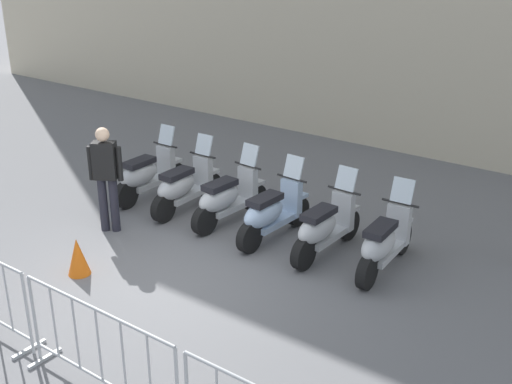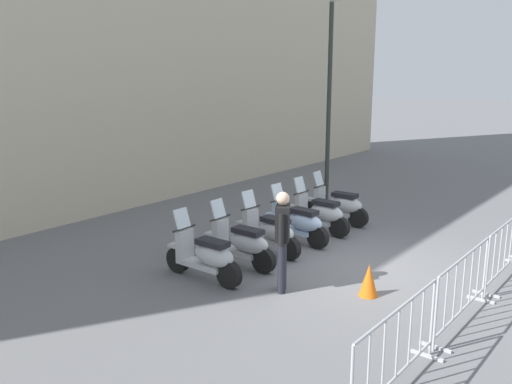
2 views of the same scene
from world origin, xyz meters
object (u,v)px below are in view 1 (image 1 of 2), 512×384
object	(u,v)px
motorcycle_2	(227,198)
motorcycle_5	(384,243)
motorcycle_4	(325,227)
motorcycle_3	(272,213)
traffic_cone	(78,257)
motorcycle_0	(147,175)
motorcycle_1	(184,187)
barrier_segment_2	(100,353)
officer_near_row_end	(106,174)

from	to	relation	value
motorcycle_2	motorcycle_5	distance (m)	2.79
motorcycle_4	motorcycle_5	xyz separation A→B (m)	(0.93, -0.05, 0.00)
motorcycle_3	traffic_cone	xyz separation A→B (m)	(-1.84, -2.31, -0.18)
motorcycle_0	motorcycle_1	size ratio (longest dim) A/B	1.00
motorcycle_4	barrier_segment_2	bearing A→B (deg)	-99.97
motorcycle_3	motorcycle_4	bearing A→B (deg)	-4.29
motorcycle_1	barrier_segment_2	world-z (taller)	motorcycle_1
motorcycle_2	officer_near_row_end	distance (m)	1.97
motorcycle_5	officer_near_row_end	bearing A→B (deg)	-168.51
barrier_segment_2	motorcycle_4	bearing A→B (deg)	80.03
motorcycle_2	motorcycle_4	bearing A→B (deg)	-7.24
motorcycle_4	traffic_cone	bearing A→B (deg)	-140.94
motorcycle_1	officer_near_row_end	size ratio (longest dim) A/B	1.00
motorcycle_2	motorcycle_5	xyz separation A→B (m)	(2.78, -0.29, 0.00)
motorcycle_5	traffic_cone	distance (m)	4.30
motorcycle_5	officer_near_row_end	size ratio (longest dim) A/B	1.00
motorcycle_0	traffic_cone	distance (m)	2.84
motorcycle_1	barrier_segment_2	bearing A→B (deg)	-64.58
motorcycle_5	motorcycle_4	bearing A→B (deg)	176.73
motorcycle_2	motorcycle_3	distance (m)	0.93
motorcycle_3	officer_near_row_end	xyz separation A→B (m)	(-2.43, -0.99, 0.53)
motorcycle_1	motorcycle_2	bearing A→B (deg)	-4.51
motorcycle_0	motorcycle_2	bearing A→B (deg)	-6.50
motorcycle_5	traffic_cone	xyz separation A→B (m)	(-3.70, -2.19, -0.18)
barrier_segment_2	officer_near_row_end	size ratio (longest dim) A/B	1.26
motorcycle_0	motorcycle_4	world-z (taller)	same
barrier_segment_2	traffic_cone	size ratio (longest dim) A/B	3.95
motorcycle_1	motorcycle_2	xyz separation A→B (m)	(0.92, -0.07, 0.00)
motorcycle_1	motorcycle_5	bearing A→B (deg)	-5.56
motorcycle_0	traffic_cone	xyz separation A→B (m)	(0.91, -2.69, -0.18)
traffic_cone	motorcycle_1	bearing A→B (deg)	89.88
motorcycle_5	motorcycle_0	bearing A→B (deg)	173.85
motorcycle_1	barrier_segment_2	xyz separation A→B (m)	(2.05, -4.32, 0.07)
motorcycle_1	motorcycle_5	xyz separation A→B (m)	(3.69, -0.36, 0.00)
barrier_segment_2	motorcycle_5	bearing A→B (deg)	67.51
officer_near_row_end	motorcycle_3	bearing A→B (deg)	22.28
barrier_segment_2	motorcycle_1	bearing A→B (deg)	115.42
motorcycle_5	barrier_segment_2	bearing A→B (deg)	-112.49
motorcycle_3	traffic_cone	distance (m)	2.96
motorcycle_0	traffic_cone	size ratio (longest dim) A/B	3.14
motorcycle_2	traffic_cone	xyz separation A→B (m)	(-0.92, -2.48, -0.18)
motorcycle_3	motorcycle_5	size ratio (longest dim) A/B	1.00
motorcycle_4	officer_near_row_end	size ratio (longest dim) A/B	1.00
motorcycle_0	motorcycle_5	bearing A→B (deg)	-6.15
officer_near_row_end	motorcycle_4	bearing A→B (deg)	15.42
motorcycle_0	officer_near_row_end	size ratio (longest dim) A/B	1.00
motorcycle_2	barrier_segment_2	bearing A→B (deg)	-75.03
motorcycle_3	barrier_segment_2	world-z (taller)	motorcycle_3
motorcycle_0	traffic_cone	world-z (taller)	motorcycle_0
motorcycle_2	barrier_segment_2	xyz separation A→B (m)	(1.14, -4.25, 0.07)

